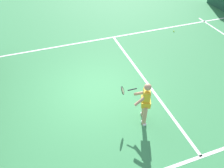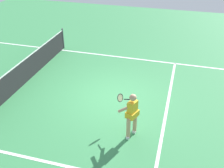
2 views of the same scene
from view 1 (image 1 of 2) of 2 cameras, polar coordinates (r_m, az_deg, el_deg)
The scene contains 5 objects.
ground_plane at distance 8.49m, azimuth -4.62°, elevation -1.77°, with size 26.84×26.84×0.00m, color #38844C.
service_line_marking at distance 9.09m, azimuth 8.31°, elevation 1.25°, with size 7.43×0.10×0.01m, color white.
sideline_right_marking at distance 11.46m, azimuth -9.80°, elevation 10.11°, with size 0.10×18.65×0.01m, color white.
tennis_player at distance 6.93m, azimuth 8.42°, elevation -4.40°, with size 1.01×0.85×1.55m.
tennis_ball_mid at distance 12.89m, azimuth 15.60°, elevation 12.94°, with size 0.07×0.07×0.07m, color #D1E533.
Camera 1 is at (-6.13, 1.44, 5.68)m, focal length 35.59 mm.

